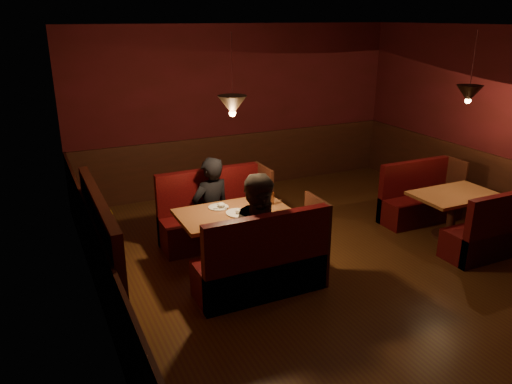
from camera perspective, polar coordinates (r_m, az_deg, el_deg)
name	(u,v)px	position (r m, az deg, el deg)	size (l,w,h in m)	color
room	(333,191)	(5.99, 8.79, 0.10)	(6.02, 7.02, 2.92)	#563413
main_table	(235,224)	(6.22, -2.39, -3.68)	(1.38, 0.84, 0.97)	brown
main_bench_far	(215,220)	(6.99, -4.75, -3.18)	(1.52, 0.54, 1.03)	black
main_bench_near	(264,268)	(5.69, 0.92, -8.70)	(1.52, 0.54, 1.03)	black
second_table	(453,205)	(7.60, 21.61, -1.36)	(1.17, 0.75, 0.66)	brown
second_bench_far	(418,202)	(8.14, 18.07, -1.05)	(1.29, 0.48, 0.92)	black
second_bench_near	(493,235)	(7.27, 25.50, -4.50)	(1.29, 0.48, 0.92)	black
diner_a	(211,190)	(6.73, -5.20, 0.23)	(0.59, 0.39, 1.61)	black
diner_b	(262,218)	(5.64, 0.69, -2.95)	(0.84, 0.65, 1.73)	#302823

